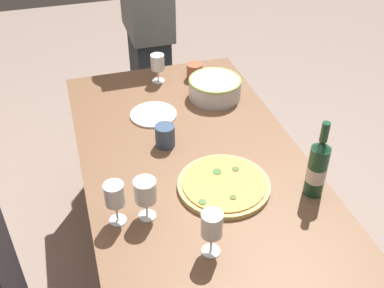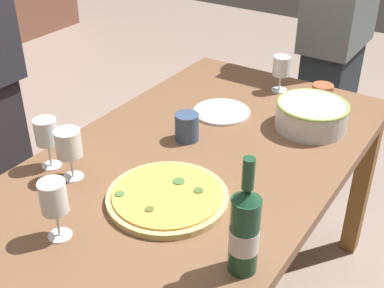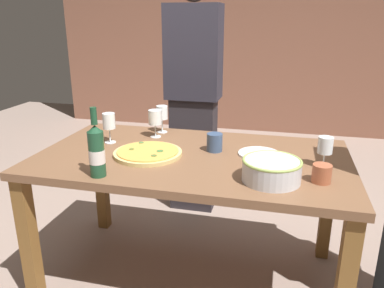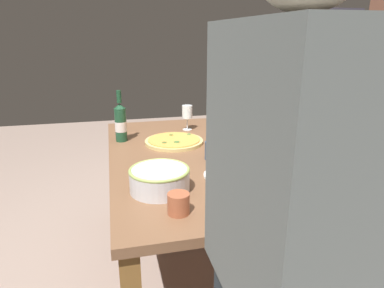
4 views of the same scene
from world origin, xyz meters
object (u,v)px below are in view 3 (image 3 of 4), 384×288
(dining_table, at_px, (192,171))
(wine_glass_near_pizza, at_px, (109,123))
(wine_bottle, at_px, (97,151))
(wine_glass_far_right, at_px, (155,119))
(person_host, at_px, (194,93))
(serving_bowl, at_px, (272,169))
(pizza, at_px, (148,153))
(side_plate, at_px, (259,154))
(cup_ceramic, at_px, (322,173))
(wine_glass_by_bottle, at_px, (162,113))
(wine_glass_far_left, at_px, (325,147))
(cup_amber, at_px, (215,142))

(dining_table, distance_m, wine_glass_near_pizza, 0.55)
(wine_bottle, distance_m, wine_glass_far_right, 0.62)
(wine_bottle, distance_m, person_host, 1.24)
(serving_bowl, distance_m, wine_bottle, 0.77)
(pizza, distance_m, side_plate, 0.58)
(wine_glass_far_right, bearing_deg, wine_bottle, -95.21)
(pizza, distance_m, cup_ceramic, 0.86)
(serving_bowl, bearing_deg, wine_glass_far_right, 144.94)
(wine_glass_near_pizza, distance_m, wine_glass_far_right, 0.27)
(wine_bottle, xyz_separation_m, wine_glass_by_bottle, (0.06, 0.72, 0.00))
(wine_glass_far_left, bearing_deg, side_plate, 162.56)
(cup_amber, height_order, side_plate, cup_amber)
(serving_bowl, distance_m, wine_glass_near_pizza, 0.97)
(pizza, bearing_deg, wine_glass_near_pizza, 152.56)
(wine_glass_far_right, bearing_deg, cup_amber, -22.87)
(cup_amber, bearing_deg, person_host, 111.38)
(serving_bowl, height_order, person_host, person_host)
(wine_glass_by_bottle, relative_size, wine_glass_far_left, 1.13)
(wine_bottle, relative_size, side_plate, 1.46)
(cup_amber, bearing_deg, serving_bowl, -46.37)
(wine_bottle, height_order, side_plate, wine_bottle)
(wine_bottle, relative_size, wine_glass_far_right, 1.92)
(wine_bottle, distance_m, wine_glass_near_pizza, 0.48)
(wine_glass_by_bottle, height_order, side_plate, wine_glass_by_bottle)
(pizza, relative_size, side_plate, 1.63)
(cup_ceramic, bearing_deg, pizza, 170.54)
(wine_bottle, xyz_separation_m, cup_ceramic, (0.97, 0.17, -0.08))
(pizza, bearing_deg, wine_bottle, -111.48)
(cup_ceramic, bearing_deg, side_plate, 135.00)
(wine_glass_far_right, distance_m, cup_amber, 0.43)
(pizza, bearing_deg, wine_glass_by_bottle, 97.81)
(pizza, distance_m, wine_bottle, 0.35)
(pizza, bearing_deg, dining_table, 15.17)
(serving_bowl, xyz_separation_m, wine_glass_by_bottle, (-0.69, 0.59, 0.07))
(dining_table, distance_m, pizza, 0.25)
(wine_glass_far_left, xyz_separation_m, person_host, (-0.85, 0.88, 0.06))
(wine_glass_near_pizza, xyz_separation_m, side_plate, (0.84, 0.00, -0.11))
(pizza, height_order, wine_glass_far_left, wine_glass_far_left)
(dining_table, bearing_deg, wine_glass_by_bottle, 128.09)
(pizza, relative_size, cup_amber, 3.67)
(wine_bottle, relative_size, cup_ceramic, 3.82)
(dining_table, bearing_deg, pizza, -164.83)
(serving_bowl, distance_m, cup_ceramic, 0.22)
(person_host, bearing_deg, wine_glass_by_bottle, -21.56)
(wine_glass_by_bottle, distance_m, cup_ceramic, 1.06)
(wine_glass_far_left, relative_size, side_plate, 0.69)
(serving_bowl, relative_size, wine_glass_near_pizza, 1.50)
(pizza, xyz_separation_m, side_plate, (0.56, 0.15, -0.01))
(serving_bowl, distance_m, wine_glass_far_left, 0.33)
(dining_table, bearing_deg, wine_bottle, -132.86)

